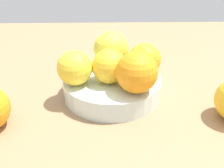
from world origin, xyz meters
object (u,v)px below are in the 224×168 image
Objects in this scene: orange_in_bowl_1 at (111,49)px; orange_in_bowl_2 at (137,72)px; fruit_bowl at (112,86)px; orange_in_bowl_4 at (75,68)px; orange_in_bowl_3 at (145,59)px; orange_in_bowl_0 at (109,66)px.

orange_in_bowl_1 is 1.01× the size of orange_in_bowl_2.
fruit_bowl is 9.04cm from orange_in_bowl_4.
fruit_bowl is 3.02× the size of orange_in_bowl_3.
fruit_bowl is 2.63× the size of orange_in_bowl_2.
orange_in_bowl_3 is at bearing 105.16° from orange_in_bowl_4.
orange_in_bowl_0 is 1.00× the size of orange_in_bowl_4.
orange_in_bowl_0 is 0.87× the size of orange_in_bowl_1.
orange_in_bowl_2 is at bearing 21.12° from orange_in_bowl_1.
orange_in_bowl_0 is at bearing -2.88° from orange_in_bowl_1.
fruit_bowl is 5.65cm from orange_in_bowl_0.
orange_in_bowl_0 is 5.90cm from orange_in_bowl_2.
orange_in_bowl_2 reaches higher than orange_in_bowl_0.
orange_in_bowl_4 is (3.64, -13.44, 0.04)cm from orange_in_bowl_3.
orange_in_bowl_1 is at bearing 140.48° from orange_in_bowl_4.
orange_in_bowl_2 is at bearing 74.90° from orange_in_bowl_4.
orange_in_bowl_2 is 7.06cm from orange_in_bowl_3.
orange_in_bowl_3 reaches higher than fruit_bowl.
fruit_bowl is at bearing 1.51° from orange_in_bowl_1.
orange_in_bowl_1 is 10.65cm from orange_in_bowl_4.
orange_in_bowl_1 is at bearing -158.88° from orange_in_bowl_2.
orange_in_bowl_2 is at bearing 53.22° from orange_in_bowl_0.
orange_in_bowl_0 and orange_in_bowl_3 have the same top height.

